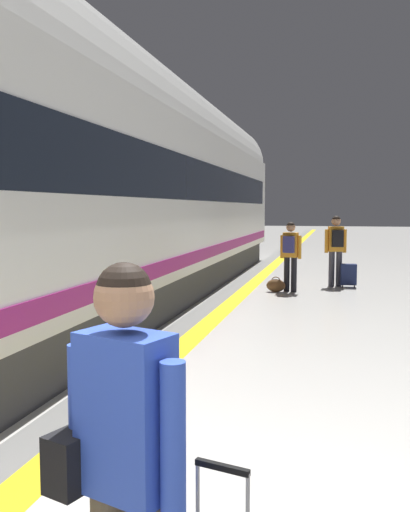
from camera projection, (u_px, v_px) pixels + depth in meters
The scene contains 8 objects.
safety_line_strip at pixel (234, 300), 11.80m from camera, with size 0.36×80.00×0.01m, color yellow.
tactile_edge_band at pixel (220, 300), 11.87m from camera, with size 0.56×80.00×0.01m, color slate.
high_speed_train at pixel (61, 172), 8.56m from camera, with size 2.94×27.95×4.97m.
traveller_foreground at pixel (122, 455), 2.12m from camera, with size 0.58×0.36×1.76m.
passenger_near at pixel (290, 250), 12.99m from camera, with size 0.50×0.37×1.63m.
duffel_bag_near at pixel (276, 285), 13.01m from camera, with size 0.44×0.26×0.36m.
passenger_mid at pixel (336, 245), 13.88m from camera, with size 0.53×0.41×1.76m.
suitcase_mid at pixel (348, 274), 13.79m from camera, with size 0.40×0.27×0.58m.
Camera 1 is at (1.07, -1.50, 1.95)m, focal length 39.18 mm.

